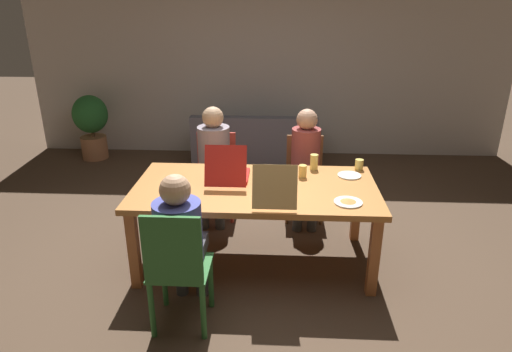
# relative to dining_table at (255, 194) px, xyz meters

# --- Properties ---
(ground_plane) EXTENTS (20.00, 20.00, 0.00)m
(ground_plane) POSITION_rel_dining_table_xyz_m (0.00, 0.00, -0.68)
(ground_plane) COLOR #4F3B2C
(back_wall) EXTENTS (7.14, 0.12, 2.85)m
(back_wall) POSITION_rel_dining_table_xyz_m (0.00, 3.22, 0.75)
(back_wall) COLOR beige
(back_wall) RESTS_ON ground
(dining_table) EXTENTS (2.12, 1.08, 0.75)m
(dining_table) POSITION_rel_dining_table_xyz_m (0.00, 0.00, 0.00)
(dining_table) COLOR #B67135
(dining_table) RESTS_ON ground
(chair_0) EXTENTS (0.45, 0.40, 0.91)m
(chair_0) POSITION_rel_dining_table_xyz_m (-0.49, 1.01, -0.15)
(chair_0) COLOR #B13529
(chair_0) RESTS_ON ground
(person_0) EXTENTS (0.34, 0.53, 1.24)m
(person_0) POSITION_rel_dining_table_xyz_m (-0.49, 0.87, 0.06)
(person_0) COLOR #3F4447
(person_0) RESTS_ON ground
(chair_1) EXTENTS (0.42, 0.41, 0.89)m
(chair_1) POSITION_rel_dining_table_xyz_m (0.48, 1.02, -0.17)
(chair_1) COLOR brown
(chair_1) RESTS_ON ground
(person_1) EXTENTS (0.30, 0.53, 1.22)m
(person_1) POSITION_rel_dining_table_xyz_m (0.48, 0.87, 0.04)
(person_1) COLOR #383B3B
(person_1) RESTS_ON ground
(chair_2) EXTENTS (0.42, 0.42, 0.98)m
(chair_2) POSITION_rel_dining_table_xyz_m (-0.49, -0.96, -0.14)
(chair_2) COLOR #2E6C32
(chair_2) RESTS_ON ground
(person_2) EXTENTS (0.34, 0.55, 1.19)m
(person_2) POSITION_rel_dining_table_xyz_m (-0.49, -0.80, 0.03)
(person_2) COLOR #404043
(person_2) RESTS_ON ground
(pizza_box_0) EXTENTS (0.36, 0.48, 0.37)m
(pizza_box_0) POSITION_rel_dining_table_xyz_m (-0.25, 0.15, 0.13)
(pizza_box_0) COLOR #B21F19
(pizza_box_0) RESTS_ON dining_table
(pizza_box_1) EXTENTS (0.34, 0.44, 0.35)m
(pizza_box_1) POSITION_rel_dining_table_xyz_m (0.17, -0.28, 0.13)
(pizza_box_1) COLOR tan
(pizza_box_1) RESTS_ON dining_table
(plate_0) EXTENTS (0.26, 0.26, 0.03)m
(plate_0) POSITION_rel_dining_table_xyz_m (-0.70, -0.04, 0.09)
(plate_0) COLOR white
(plate_0) RESTS_ON dining_table
(plate_1) EXTENTS (0.23, 0.23, 0.03)m
(plate_1) POSITION_rel_dining_table_xyz_m (0.76, -0.31, 0.09)
(plate_1) COLOR white
(plate_1) RESTS_ON dining_table
(plate_2) EXTENTS (0.22, 0.22, 0.01)m
(plate_2) POSITION_rel_dining_table_xyz_m (0.85, 0.28, 0.08)
(plate_2) COLOR white
(plate_2) RESTS_ON dining_table
(drinking_glass_0) EXTENTS (0.08, 0.08, 0.15)m
(drinking_glass_0) POSITION_rel_dining_table_xyz_m (0.53, 0.44, 0.15)
(drinking_glass_0) COLOR #E3CB68
(drinking_glass_0) RESTS_ON dining_table
(drinking_glass_1) EXTENTS (0.07, 0.07, 0.12)m
(drinking_glass_1) POSITION_rel_dining_table_xyz_m (0.42, 0.23, 0.14)
(drinking_glass_1) COLOR #E7C362
(drinking_glass_1) RESTS_ON dining_table
(drinking_glass_2) EXTENTS (0.08, 0.08, 0.10)m
(drinking_glass_2) POSITION_rel_dining_table_xyz_m (0.96, 0.45, 0.13)
(drinking_glass_2) COLOR #E1C55E
(drinking_glass_2) RESTS_ON dining_table
(couch) EXTENTS (1.70, 0.82, 0.81)m
(couch) POSITION_rel_dining_table_xyz_m (-0.14, 2.47, -0.38)
(couch) COLOR #505059
(couch) RESTS_ON ground
(potted_plant) EXTENTS (0.51, 0.51, 0.96)m
(potted_plant) POSITION_rel_dining_table_xyz_m (-2.60, 2.74, -0.12)
(potted_plant) COLOR #AD724C
(potted_plant) RESTS_ON ground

